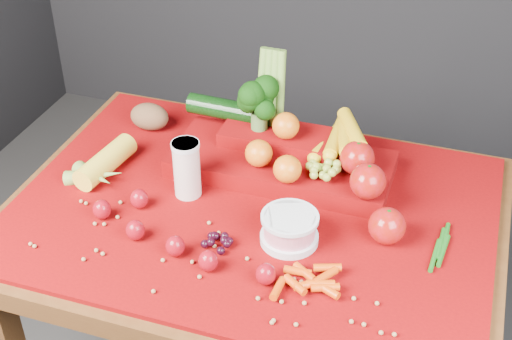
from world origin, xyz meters
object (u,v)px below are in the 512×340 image
(produce_mound, at_px, (292,153))
(yogurt_bowl, at_px, (290,228))
(table, at_px, (253,243))
(milk_glass, at_px, (187,167))

(produce_mound, bearing_deg, yogurt_bowl, -75.16)
(yogurt_bowl, xyz_separation_m, produce_mound, (-0.06, 0.24, 0.02))
(yogurt_bowl, bearing_deg, table, 141.89)
(milk_glass, xyz_separation_m, yogurt_bowl, (0.27, -0.09, -0.04))
(yogurt_bowl, relative_size, produce_mound, 0.21)
(table, relative_size, produce_mound, 1.86)
(table, height_order, produce_mound, produce_mound)
(table, xyz_separation_m, produce_mound, (0.04, 0.15, 0.16))
(table, distance_m, milk_glass, 0.24)
(milk_glass, bearing_deg, produce_mound, 37.21)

